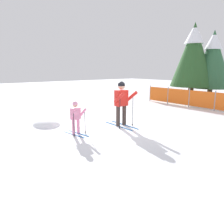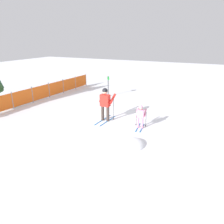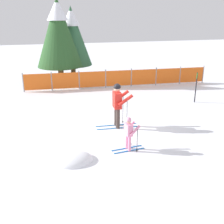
% 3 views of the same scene
% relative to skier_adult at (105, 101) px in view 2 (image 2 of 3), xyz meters
% --- Properties ---
extents(ground_plane, '(60.00, 60.00, 0.00)m').
position_rel_skier_adult_xyz_m(ground_plane, '(0.05, 0.01, -1.04)').
color(ground_plane, white).
extents(skier_adult, '(1.66, 0.75, 1.74)m').
position_rel_skier_adult_xyz_m(skier_adult, '(0.00, 0.00, 0.00)').
color(skier_adult, '#1966B2').
rests_on(skier_adult, ground_plane).
extents(skier_child, '(1.10, 0.54, 1.15)m').
position_rel_skier_adult_xyz_m(skier_child, '(-0.15, -1.96, -0.38)').
color(skier_child, '#1966B2').
rests_on(skier_child, ground_plane).
extents(safety_fence, '(10.92, 0.50, 1.08)m').
position_rel_skier_adult_xyz_m(safety_fence, '(1.61, 5.86, -0.50)').
color(safety_fence, gray).
rests_on(safety_fence, ground_plane).
extents(trail_marker, '(0.18, 0.24, 1.50)m').
position_rel_skier_adult_xyz_m(trail_marker, '(4.53, 2.12, -0.12)').
color(trail_marker, black).
rests_on(trail_marker, ground_plane).
extents(snow_mound, '(1.21, 1.03, 0.48)m').
position_rel_skier_adult_xyz_m(snow_mound, '(-2.00, -2.24, -1.04)').
color(snow_mound, white).
rests_on(snow_mound, ground_plane).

